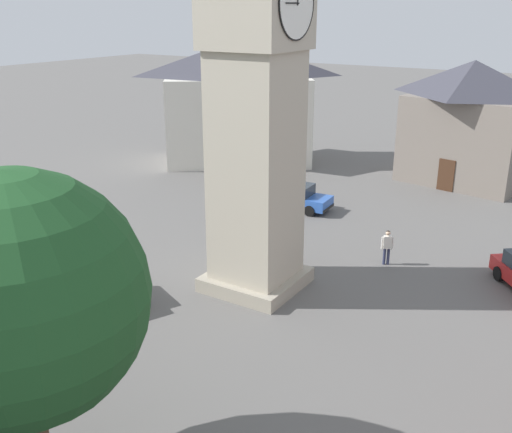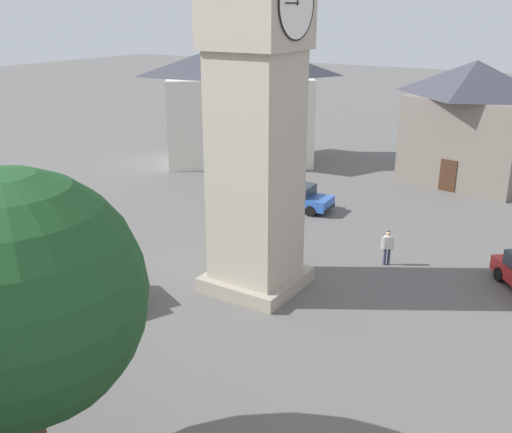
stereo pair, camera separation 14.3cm
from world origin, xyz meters
name	(u,v)px [view 2 (the right image)]	position (x,y,z in m)	size (l,w,h in m)	color
ground_plane	(256,286)	(0.00, 0.00, 0.00)	(200.00, 200.00, 0.00)	#605E5B
clock_tower	(256,25)	(0.00, 0.00, 10.73)	(4.51, 4.51, 18.45)	#A59C89
car_blue_kerb	(107,282)	(4.29, -4.52, 0.76)	(3.23, 4.46, 1.53)	silver
car_red_corner	(297,197)	(-9.96, -3.47, 0.76)	(2.01, 4.22, 1.53)	#2D5BB7
pedestrian	(388,245)	(-5.13, 3.96, 1.01)	(0.36, 0.50, 1.69)	#2D3351
tree	(16,298)	(12.29, 1.53, 5.26)	(5.85, 5.85, 8.20)	brown
building_shop_left	(240,101)	(-17.80, -12.81, 4.70)	(11.65, 12.77, 9.21)	silver
building_corner_back	(470,122)	(-21.05, 3.49, 4.18)	(6.74, 8.90, 8.19)	slate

